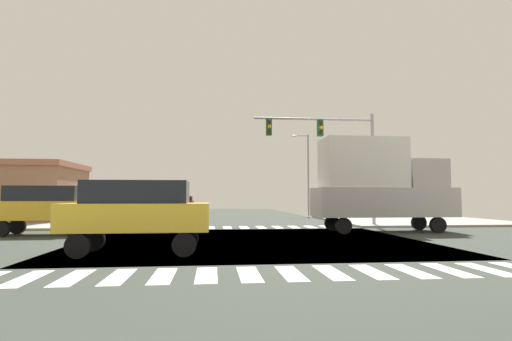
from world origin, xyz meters
TOP-DOWN VIEW (x-y plane):
  - ground at (0.00, 0.00)m, footprint 90.00×90.00m
  - sidewalk_corner_ne at (13.00, 12.00)m, footprint 12.00×12.00m
  - sidewalk_corner_nw at (-13.00, 12.00)m, footprint 12.00×12.00m
  - crosswalk_near at (-0.25, -7.30)m, footprint 13.50×2.00m
  - crosswalk_far at (-0.25, 7.30)m, footprint 13.50×2.00m
  - traffic_signal_mast at (5.45, 7.35)m, footprint 7.54×0.55m
  - street_lamp at (7.42, 21.99)m, footprint 1.78×0.32m
  - bank_building at (-16.97, 14.50)m, footprint 12.10×7.32m
  - suv_farside_2 at (-4.04, -3.50)m, footprint 4.60×1.96m
  - suv_crossing_3 at (-9.60, 3.50)m, footprint 4.60×1.96m
  - box_truck_trailing_1 at (7.00, 3.50)m, footprint 7.20×2.40m
  - sedan_middle_2 at (-5.00, 36.11)m, footprint 1.80×4.30m

SIDE VIEW (x-z plane):
  - ground at x=0.00m, z-range -0.05..0.00m
  - crosswalk_near at x=-0.25m, z-range 0.00..0.01m
  - crosswalk_far at x=-0.25m, z-range 0.00..0.01m
  - sidewalk_corner_ne at x=13.00m, z-range 0.00..0.14m
  - sidewalk_corner_nw at x=-13.00m, z-range 0.00..0.14m
  - sedan_middle_2 at x=-5.00m, z-range 0.18..2.06m
  - suv_farside_2 at x=-4.04m, z-range 0.22..2.56m
  - suv_crossing_3 at x=-9.60m, z-range 0.22..2.56m
  - bank_building at x=-16.97m, z-range 0.01..4.31m
  - box_truck_trailing_1 at x=7.00m, z-range 0.14..4.99m
  - street_lamp at x=7.42m, z-range 0.78..8.70m
  - traffic_signal_mast at x=5.45m, z-range 1.70..8.71m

